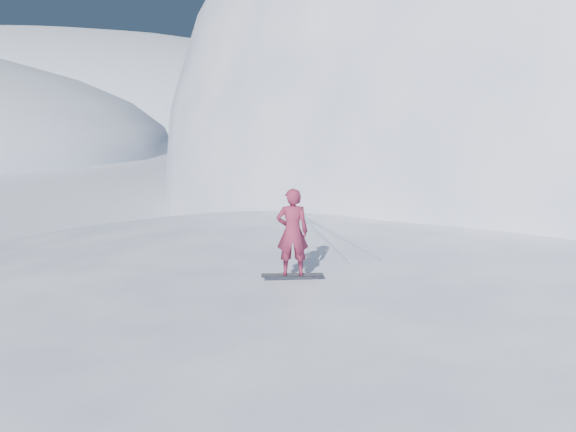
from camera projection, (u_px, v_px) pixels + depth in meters
name	position (u px, v px, depth m)	size (l,w,h in m)	color
ground	(417.00, 381.00, 14.04)	(400.00, 400.00, 0.00)	white
near_ridge	(421.00, 331.00, 17.07)	(36.00, 28.00, 4.80)	white
peak_shoulder	(491.00, 212.00, 34.51)	(28.00, 24.00, 18.00)	white
far_ridge_c	(33.00, 130.00, 118.11)	(140.00, 90.00, 36.00)	white
wind_bumps	(371.00, 345.00, 16.07)	(16.00, 14.40, 1.00)	white
snowboard	(292.00, 275.00, 13.59)	(1.31, 0.25, 0.02)	black
snowboarder	(292.00, 232.00, 13.42)	(0.67, 0.44, 1.85)	maroon
board_tracks	(328.00, 233.00, 17.68)	(1.33, 5.99, 0.04)	silver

